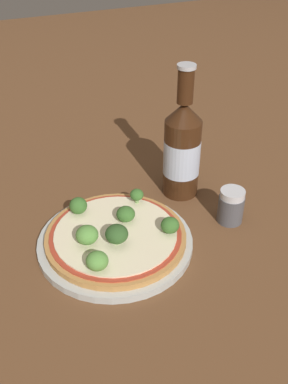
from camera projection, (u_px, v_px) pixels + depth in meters
name	position (u px, v px, depth m)	size (l,w,h in m)	color
ground_plane	(116.00, 253.00, 0.70)	(3.00, 3.00, 0.00)	brown
plate	(115.00, 242.00, 0.71)	(0.24, 0.24, 0.01)	#B2B7B2
pizza	(116.00, 236.00, 0.70)	(0.22, 0.22, 0.01)	#B77F42
broccoli_floret_0	(87.00, 235.00, 0.67)	(0.03, 0.03, 0.03)	#7A9E5B
broccoli_floret_1	(78.00, 206.00, 0.73)	(0.03, 0.03, 0.03)	#7A9E5B
broccoli_floret_2	(126.00, 214.00, 0.71)	(0.03, 0.03, 0.03)	#7A9E5B
broccoli_floret_3	(119.00, 233.00, 0.67)	(0.03, 0.03, 0.03)	#7A9E5B
broccoli_floret_4	(97.00, 261.00, 0.63)	(0.03, 0.03, 0.03)	#7A9E5B
broccoli_floret_5	(170.00, 225.00, 0.69)	(0.03, 0.03, 0.03)	#7A9E5B
broccoli_floret_6	(137.00, 195.00, 0.76)	(0.02, 0.02, 0.03)	#7A9E5B
beer_bottle	(182.00, 149.00, 0.78)	(0.07, 0.07, 0.24)	#381E0F
pepper_shaker	(229.00, 204.00, 0.75)	(0.04, 0.04, 0.06)	#4C4C51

